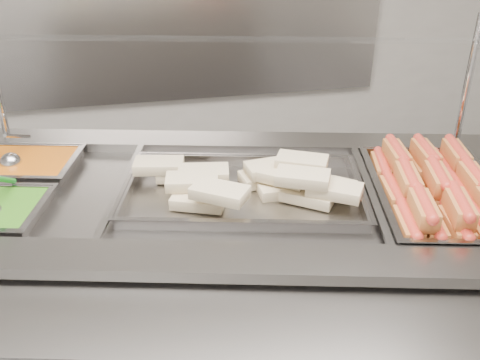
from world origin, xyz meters
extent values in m
cube|color=gray|center=(0.00, 2.45, 1.20)|extent=(3.00, 0.04, 1.20)
cube|color=gray|center=(0.09, 0.51, 0.47)|extent=(2.09, 1.26, 0.94)
cube|color=gray|center=(-0.01, 0.14, 0.96)|extent=(2.01, 0.63, 0.03)
cube|color=gray|center=(0.18, 0.88, 0.96)|extent=(2.01, 0.63, 0.03)
cube|color=black|center=(0.09, 0.51, 0.84)|extent=(1.85, 1.03, 0.02)
cube|color=gray|center=(0.54, 0.39, 0.97)|extent=(0.17, 0.61, 0.01)
cube|color=gray|center=(-0.23, 0.59, 0.97)|extent=(0.17, 0.61, 0.01)
cube|color=gray|center=(-0.05, -0.03, 0.92)|extent=(1.96, 0.74, 0.02)
cylinder|color=#B8B9BD|center=(0.99, 0.64, 1.21)|extent=(0.03, 0.03, 0.48)
cube|color=silver|center=(0.14, 0.72, 1.39)|extent=(1.81, 0.74, 0.09)
cube|color=#C04F0A|center=(-0.55, 0.83, 0.93)|extent=(0.35, 0.30, 0.10)
cube|color=#AF5D24|center=(0.57, 0.19, 0.95)|extent=(0.09, 0.17, 0.06)
cylinder|color=red|center=(0.57, 0.19, 0.98)|extent=(0.08, 0.18, 0.03)
cube|color=#AF5D24|center=(0.61, 0.38, 0.95)|extent=(0.09, 0.17, 0.06)
cylinder|color=red|center=(0.61, 0.38, 0.98)|extent=(0.07, 0.18, 0.03)
cube|color=#AF5D24|center=(0.66, 0.56, 0.95)|extent=(0.10, 0.17, 0.06)
cylinder|color=red|center=(0.66, 0.56, 0.98)|extent=(0.08, 0.18, 0.03)
cube|color=#AF5D24|center=(0.63, 0.18, 0.95)|extent=(0.10, 0.17, 0.06)
cylinder|color=red|center=(0.63, 0.18, 0.98)|extent=(0.08, 0.18, 0.03)
cube|color=#AF5D24|center=(0.68, 0.36, 0.96)|extent=(0.09, 0.17, 0.06)
cylinder|color=red|center=(0.68, 0.36, 0.98)|extent=(0.08, 0.18, 0.03)
cube|color=#AF5D24|center=(0.72, 0.54, 0.96)|extent=(0.10, 0.17, 0.06)
cylinder|color=red|center=(0.72, 0.54, 0.98)|extent=(0.08, 0.18, 0.03)
cube|color=#AF5D24|center=(0.70, 0.16, 0.95)|extent=(0.09, 0.17, 0.06)
cylinder|color=red|center=(0.70, 0.16, 0.98)|extent=(0.07, 0.18, 0.03)
cube|color=#AF5D24|center=(0.74, 0.34, 0.95)|extent=(0.10, 0.17, 0.06)
cylinder|color=red|center=(0.74, 0.34, 0.98)|extent=(0.08, 0.18, 0.03)
cube|color=#AF5D24|center=(0.79, 0.53, 0.95)|extent=(0.10, 0.17, 0.06)
cylinder|color=red|center=(0.79, 0.53, 0.98)|extent=(0.08, 0.18, 0.03)
cube|color=#AF5D24|center=(0.76, 0.14, 0.95)|extent=(0.10, 0.17, 0.06)
cube|color=#AF5D24|center=(0.81, 0.33, 0.96)|extent=(0.10, 0.17, 0.06)
cylinder|color=red|center=(0.81, 0.33, 0.98)|extent=(0.08, 0.18, 0.03)
cube|color=#AF5D24|center=(0.86, 0.51, 0.95)|extent=(0.10, 0.17, 0.06)
cylinder|color=red|center=(0.86, 0.51, 0.98)|extent=(0.08, 0.18, 0.03)
cube|color=#AF5D24|center=(0.60, 0.18, 1.01)|extent=(0.10, 0.17, 0.06)
cylinder|color=red|center=(0.60, 0.18, 1.03)|extent=(0.08, 0.18, 0.03)
cube|color=#AF5D24|center=(0.64, 0.36, 1.01)|extent=(0.10, 0.17, 0.06)
cylinder|color=red|center=(0.64, 0.36, 1.03)|extent=(0.08, 0.18, 0.03)
cube|color=#AF5D24|center=(0.69, 0.54, 1.01)|extent=(0.08, 0.17, 0.06)
cylinder|color=red|center=(0.69, 0.54, 1.03)|extent=(0.07, 0.18, 0.03)
cube|color=#AF5D24|center=(0.71, 0.17, 1.01)|extent=(0.10, 0.17, 0.06)
cylinder|color=red|center=(0.71, 0.17, 1.03)|extent=(0.09, 0.18, 0.03)
cube|color=#AF5D24|center=(0.74, 0.34, 1.01)|extent=(0.10, 0.17, 0.06)
cylinder|color=red|center=(0.74, 0.34, 1.03)|extent=(0.08, 0.18, 0.03)
cube|color=#AF5D24|center=(0.79, 0.52, 1.01)|extent=(0.08, 0.17, 0.06)
cylinder|color=red|center=(0.79, 0.52, 1.03)|extent=(0.06, 0.18, 0.03)
cube|color=#AF5D24|center=(0.85, 0.32, 1.01)|extent=(0.09, 0.17, 0.06)
cylinder|color=red|center=(0.85, 0.32, 1.03)|extent=(0.07, 0.18, 0.03)
cube|color=#AF5D24|center=(0.89, 0.49, 1.01)|extent=(0.10, 0.17, 0.06)
cylinder|color=red|center=(0.89, 0.49, 1.03)|extent=(0.08, 0.18, 0.03)
cube|color=tan|center=(0.34, 0.41, 0.97)|extent=(0.19, 0.17, 0.03)
cube|color=tan|center=(0.33, 0.53, 0.97)|extent=(0.17, 0.11, 0.03)
cube|color=tan|center=(0.28, 0.47, 0.96)|extent=(0.16, 0.10, 0.03)
cube|color=tan|center=(0.00, 0.45, 0.97)|extent=(0.19, 0.15, 0.03)
cube|color=tan|center=(0.42, 0.45, 0.97)|extent=(0.18, 0.17, 0.03)
cube|color=tan|center=(-0.03, 0.64, 0.97)|extent=(0.18, 0.12, 0.03)
cube|color=tan|center=(0.32, 0.57, 0.96)|extent=(0.18, 0.12, 0.03)
cube|color=tan|center=(0.24, 0.56, 0.96)|extent=(0.17, 0.12, 0.03)
cube|color=tan|center=(0.41, 0.37, 1.00)|extent=(0.19, 0.17, 0.03)
cube|color=tan|center=(-0.11, 0.65, 1.00)|extent=(0.18, 0.12, 0.03)
cube|color=tan|center=(0.25, 0.55, 1.00)|extent=(0.17, 0.11, 0.03)
cube|color=tan|center=(0.03, 0.56, 1.00)|extent=(0.18, 0.12, 0.03)
cube|color=tan|center=(-0.01, 0.51, 1.00)|extent=(0.18, 0.12, 0.03)
cube|color=tan|center=(0.27, 0.49, 1.00)|extent=(0.18, 0.17, 0.03)
cube|color=tan|center=(0.35, 0.51, 1.03)|extent=(0.19, 0.16, 0.03)
cube|color=tan|center=(0.32, 0.41, 1.03)|extent=(0.19, 0.15, 0.03)
cube|color=tan|center=(0.05, 0.38, 1.03)|extent=(0.19, 0.17, 0.03)
sphere|color=#BCBCC1|center=(-0.60, 0.82, 0.98)|extent=(0.08, 0.08, 0.08)
cylinder|color=#BCBCC1|center=(-0.58, 0.90, 1.04)|extent=(0.06, 0.18, 0.09)
cylinder|color=#167C22|center=(-0.58, 0.58, 1.04)|extent=(0.05, 0.16, 0.11)
camera|label=1|loc=(-0.17, -0.97, 1.79)|focal=40.00mm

